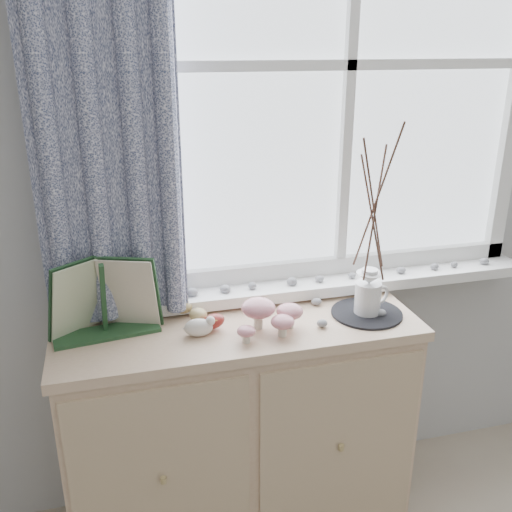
# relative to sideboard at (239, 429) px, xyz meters

# --- Properties ---
(sideboard) EXTENTS (1.20, 0.45, 0.85)m
(sideboard) POSITION_rel_sideboard_xyz_m (0.00, 0.00, 0.00)
(sideboard) COLOR beige
(sideboard) RESTS_ON ground
(botanical_book) EXTENTS (0.40, 0.18, 0.27)m
(botanical_book) POSITION_rel_sideboard_xyz_m (-0.42, 0.00, 0.56)
(botanical_book) COLOR #204424
(botanical_book) RESTS_ON sideboard
(toadstool_cluster) EXTENTS (0.23, 0.16, 0.10)m
(toadstool_cluster) POSITION_rel_sideboard_xyz_m (0.09, -0.07, 0.48)
(toadstool_cluster) COLOR silver
(toadstool_cluster) RESTS_ON sideboard
(wooden_eggs) EXTENTS (0.14, 0.18, 0.07)m
(wooden_eggs) POSITION_rel_sideboard_xyz_m (-0.13, 0.04, 0.45)
(wooden_eggs) COLOR tan
(wooden_eggs) RESTS_ON sideboard
(songbird_figurine) EXTENTS (0.13, 0.07, 0.06)m
(songbird_figurine) POSITION_rel_sideboard_xyz_m (-0.14, -0.05, 0.46)
(songbird_figurine) COLOR white
(songbird_figurine) RESTS_ON sideboard
(crocheted_doily) EXTENTS (0.24, 0.24, 0.01)m
(crocheted_doily) POSITION_rel_sideboard_xyz_m (0.44, -0.05, 0.43)
(crocheted_doily) COLOR black
(crocheted_doily) RESTS_ON sideboard
(twig_pitcher) EXTENTS (0.30, 0.30, 0.67)m
(twig_pitcher) POSITION_rel_sideboard_xyz_m (0.44, -0.05, 0.81)
(twig_pitcher) COLOR silver
(twig_pitcher) RESTS_ON crocheted_doily
(sideboard_pebbles) EXTENTS (0.26, 0.19, 0.02)m
(sideboard_pebbles) POSITION_rel_sideboard_xyz_m (0.35, -0.03, 0.44)
(sideboard_pebbles) COLOR gray
(sideboard_pebbles) RESTS_ON sideboard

